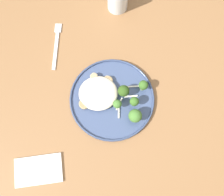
# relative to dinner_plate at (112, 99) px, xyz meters

# --- Properties ---
(ground) EXTENTS (6.00, 6.00, 0.00)m
(ground) POSITION_rel_dinner_plate_xyz_m (0.04, 0.02, -0.75)
(ground) COLOR #2D2B28
(wooden_dining_table) EXTENTS (1.40, 1.00, 0.74)m
(wooden_dining_table) POSITION_rel_dinner_plate_xyz_m (0.04, 0.02, -0.09)
(wooden_dining_table) COLOR brown
(wooden_dining_table) RESTS_ON ground
(dinner_plate) EXTENTS (0.29, 0.29, 0.02)m
(dinner_plate) POSITION_rel_dinner_plate_xyz_m (0.00, 0.00, 0.00)
(dinner_plate) COLOR #38476B
(dinner_plate) RESTS_ON wooden_dining_table
(noodle_bed) EXTENTS (0.13, 0.12, 0.03)m
(noodle_bed) POSITION_rel_dinner_plate_xyz_m (-0.05, 0.02, 0.02)
(noodle_bed) COLOR beige
(noodle_bed) RESTS_ON dinner_plate
(seared_scallop_on_noodles) EXTENTS (0.03, 0.03, 0.02)m
(seared_scallop_on_noodles) POSITION_rel_dinner_plate_xyz_m (-0.06, 0.00, 0.01)
(seared_scallop_on_noodles) COLOR #DBB77A
(seared_scallop_on_noodles) RESTS_ON dinner_plate
(seared_scallop_half_hidden) EXTENTS (0.03, 0.03, 0.01)m
(seared_scallop_half_hidden) POSITION_rel_dinner_plate_xyz_m (-0.09, -0.02, 0.01)
(seared_scallop_half_hidden) COLOR #DBB77A
(seared_scallop_half_hidden) RESTS_ON dinner_plate
(seared_scallop_tiny_bay) EXTENTS (0.04, 0.04, 0.01)m
(seared_scallop_tiny_bay) POSITION_rel_dinner_plate_xyz_m (-0.01, 0.06, 0.01)
(seared_scallop_tiny_bay) COLOR #DBB77A
(seared_scallop_tiny_bay) RESTS_ON dinner_plate
(seared_scallop_center_golden) EXTENTS (0.03, 0.03, 0.02)m
(seared_scallop_center_golden) POSITION_rel_dinner_plate_xyz_m (-0.06, 0.08, 0.01)
(seared_scallop_center_golden) COLOR beige
(seared_scallop_center_golden) RESTS_ON dinner_plate
(seared_scallop_left_edge) EXTENTS (0.03, 0.03, 0.01)m
(seared_scallop_left_edge) POSITION_rel_dinner_plate_xyz_m (-0.01, -0.01, 0.01)
(seared_scallop_left_edge) COLOR #DBB77A
(seared_scallop_left_edge) RESTS_ON dinner_plate
(seared_scallop_large_seared) EXTENTS (0.02, 0.02, 0.02)m
(seared_scallop_large_seared) POSITION_rel_dinner_plate_xyz_m (-0.05, 0.06, 0.01)
(seared_scallop_large_seared) COLOR #DBB77A
(seared_scallop_large_seared) RESTS_ON dinner_plate
(broccoli_floret_front_edge) EXTENTS (0.04, 0.04, 0.06)m
(broccoli_floret_front_edge) POSITION_rel_dinner_plate_xyz_m (0.04, 0.01, 0.04)
(broccoli_floret_front_edge) COLOR #7A994C
(broccoli_floret_front_edge) RESTS_ON dinner_plate
(broccoli_floret_center_pile) EXTENTS (0.04, 0.04, 0.06)m
(broccoli_floret_center_pile) POSITION_rel_dinner_plate_xyz_m (0.07, -0.07, 0.04)
(broccoli_floret_center_pile) COLOR #7A994C
(broccoli_floret_center_pile) RESTS_ON dinner_plate
(broccoli_floret_small_sprig) EXTENTS (0.03, 0.03, 0.05)m
(broccoli_floret_small_sprig) POSITION_rel_dinner_plate_xyz_m (0.10, 0.04, 0.03)
(broccoli_floret_small_sprig) COLOR #7A994C
(broccoli_floret_small_sprig) RESTS_ON dinner_plate
(broccoli_floret_near_rim) EXTENTS (0.03, 0.03, 0.05)m
(broccoli_floret_near_rim) POSITION_rel_dinner_plate_xyz_m (0.02, -0.03, 0.03)
(broccoli_floret_near_rim) COLOR #89A356
(broccoli_floret_near_rim) RESTS_ON dinner_plate
(broccoli_floret_split_head) EXTENTS (0.03, 0.03, 0.05)m
(broccoli_floret_split_head) POSITION_rel_dinner_plate_xyz_m (0.07, -0.02, 0.04)
(broccoli_floret_split_head) COLOR #89A356
(broccoli_floret_split_head) RESTS_ON dinner_plate
(onion_sliver_short_strip) EXTENTS (0.05, 0.01, 0.00)m
(onion_sliver_short_strip) POSITION_rel_dinner_plate_xyz_m (0.07, 0.04, 0.01)
(onion_sliver_short_strip) COLOR silver
(onion_sliver_short_strip) RESTS_ON dinner_plate
(onion_sliver_pale_crescent) EXTENTS (0.01, 0.04, 0.00)m
(onion_sliver_pale_crescent) POSITION_rel_dinner_plate_xyz_m (0.02, -0.05, 0.01)
(onion_sliver_pale_crescent) COLOR silver
(onion_sliver_pale_crescent) RESTS_ON dinner_plate
(onion_sliver_curled_piece) EXTENTS (0.05, 0.01, 0.00)m
(onion_sliver_curled_piece) POSITION_rel_dinner_plate_xyz_m (0.06, 0.01, 0.01)
(onion_sliver_curled_piece) COLOR silver
(onion_sliver_curled_piece) RESTS_ON dinner_plate
(onion_sliver_long_sliver) EXTENTS (0.02, 0.04, 0.00)m
(onion_sliver_long_sliver) POSITION_rel_dinner_plate_xyz_m (0.02, -0.02, 0.01)
(onion_sliver_long_sliver) COLOR silver
(onion_sliver_long_sliver) RESTS_ON dinner_plate
(dinner_fork) EXTENTS (0.03, 0.19, 0.00)m
(dinner_fork) POSITION_rel_dinner_plate_xyz_m (-0.20, 0.21, -0.01)
(dinner_fork) COLOR silver
(dinner_fork) RESTS_ON wooden_dining_table
(folded_napkin) EXTENTS (0.16, 0.11, 0.01)m
(folded_napkin) POSITION_rel_dinner_plate_xyz_m (-0.24, -0.23, -0.00)
(folded_napkin) COLOR white
(folded_napkin) RESTS_ON wooden_dining_table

